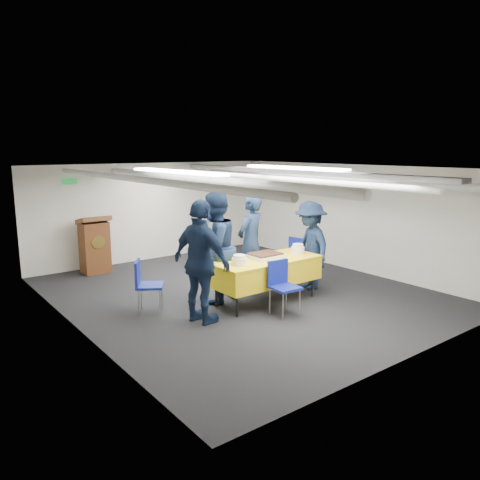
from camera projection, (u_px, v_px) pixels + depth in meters
name	position (u px, v px, depth m)	size (l,w,h in m)	color
ground	(240.00, 293.00, 8.69)	(7.00, 7.00, 0.00)	black
room_shell	(231.00, 193.00, 8.71)	(6.00, 7.00, 2.30)	silver
serving_table	(266.00, 271.00, 8.08)	(1.95, 0.83, 0.77)	black
sheet_cake	(265.00, 255.00, 8.09)	(0.55, 0.42, 0.09)	white
plate_stack_left	(239.00, 260.00, 7.61)	(0.25, 0.25, 0.16)	white
plate_stack_right	(298.00, 249.00, 8.40)	(0.23, 0.23, 0.18)	white
podium	(95.00, 245.00, 9.99)	(0.62, 0.53, 1.25)	brown
chair_near	(282.00, 282.00, 7.52)	(0.45, 0.45, 0.87)	gray
chair_right	(294.00, 255.00, 9.39)	(0.49, 0.49, 0.87)	gray
chair_left	(145.00, 281.00, 7.56)	(0.58, 0.58, 0.87)	gray
sailor_a	(251.00, 243.00, 8.67)	(0.67, 0.44, 1.83)	#0D1A32
sailor_b	(215.00, 248.00, 8.02)	(0.94, 0.73, 1.93)	#0D1A32
sailor_c	(201.00, 262.00, 7.04)	(1.11, 0.46, 1.90)	#0D1A32
sailor_d	(310.00, 245.00, 8.83)	(1.08, 0.62, 1.67)	#0D1A32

